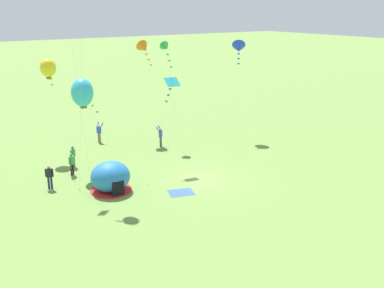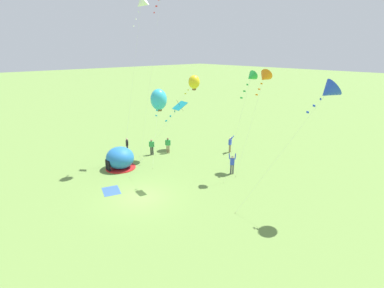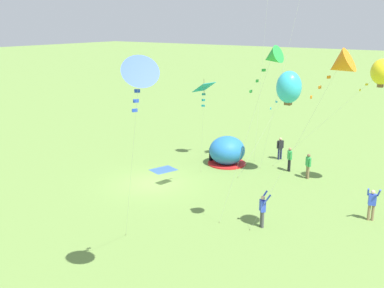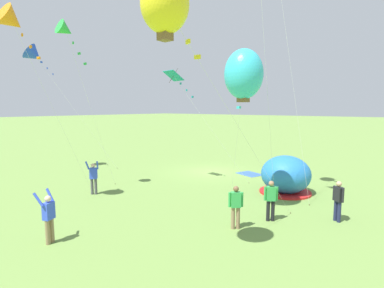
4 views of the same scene
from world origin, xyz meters
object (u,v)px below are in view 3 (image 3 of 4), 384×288
person_with_toddler (290,158)px  kite_green (272,57)px  person_near_tent (308,165)px  kite_blue (139,79)px  kite_yellow (382,72)px  person_watching_sky (372,203)px  kite_cyan (289,87)px  person_arms_raised (263,209)px  kite_teal (204,90)px  kite_orange (340,65)px  popup_tent (227,151)px  person_strolling (280,147)px

person_with_toddler → kite_green: kite_green is taller
person_near_tent → kite_blue: bearing=-0.2°
kite_yellow → person_watching_sky: bearing=15.0°
kite_cyan → kite_green: 9.74m
person_arms_raised → person_near_tent: bearing=-174.5°
person_watching_sky → kite_yellow: 7.94m
kite_teal → kite_blue: 10.85m
kite_orange → kite_green: 2.89m
person_with_toddler → popup_tent: bearing=-75.8°
kite_yellow → kite_blue: bearing=-13.6°
kite_blue → person_near_tent: bearing=179.8°
kite_green → person_with_toddler: bearing=-163.4°
kite_blue → kite_green: size_ratio=0.99×
person_arms_raised → kite_green: (1.06, 0.60, 7.73)m
popup_tent → person_arms_raised: 10.60m
person_near_tent → person_with_toddler: bearing=-113.7°
person_watching_sky → person_with_toddler: 8.55m
kite_teal → person_strolling: bearing=176.0°
person_with_toddler → kite_blue: bearing=5.2°
kite_blue → kite_orange: 8.83m
kite_cyan → person_strolling: bearing=-151.6°
person_with_toddler → kite_teal: kite_teal is taller
kite_teal → kite_yellow: kite_yellow is taller
person_with_toddler → kite_blue: size_ratio=0.19×
person_arms_raised → kite_cyan: kite_cyan is taller
kite_orange → popup_tent: bearing=-129.5°
person_watching_sky → person_with_toddler: person_watching_sky is taller
popup_tent → kite_orange: size_ratio=0.30×
person_arms_raised → kite_teal: 7.51m
kite_yellow → kite_orange: (9.01, 0.25, 1.11)m
person_near_tent → person_watching_sky: (4.43, 5.20, 0.03)m
popup_tent → kite_green: size_ratio=0.30×
popup_tent → kite_yellow: (-0.52, 10.06, 6.40)m
person_arms_raised → kite_yellow: bearing=159.7°
person_watching_sky → person_arms_raised: (4.03, -4.38, -0.00)m
kite_yellow → kite_teal: bearing=-49.6°
person_near_tent → kite_blue: kite_blue is taller
popup_tent → kite_cyan: size_ratio=0.39×
person_with_toddler → kite_blue: (17.33, 1.57, 7.46)m
kite_blue → kite_yellow: kite_blue is taller
kite_cyan → person_near_tent: bearing=111.8°
person_with_toddler → kite_cyan: size_ratio=0.24×
person_near_tent → kite_orange: size_ratio=0.19×
person_arms_raised → kite_blue: (8.15, -0.89, 7.43)m
kite_blue → kite_orange: kite_orange is taller
person_with_toddler → kite_blue: 18.93m
person_near_tent → kite_cyan: kite_cyan is taller
person_arms_raised → kite_blue: size_ratio=0.21×
kite_yellow → popup_tent: bearing=-87.0°
person_near_tent → kite_yellow: 7.56m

